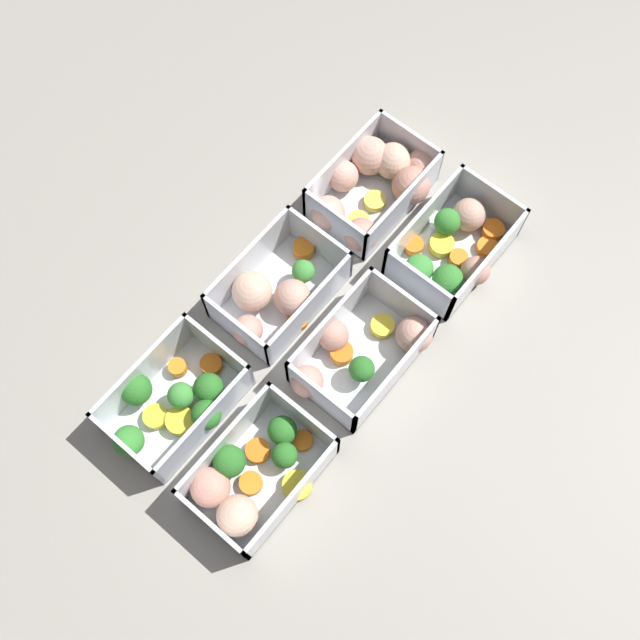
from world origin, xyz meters
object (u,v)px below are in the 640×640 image
Objects in this scene: container_near_right at (454,247)px; container_far_left at (174,403)px; container_far_center at (275,293)px; container_far_right at (376,184)px; container_near_center at (362,351)px; container_near_left at (249,477)px.

container_near_right is 0.95× the size of container_far_left.
container_far_right is (0.20, -0.00, 0.00)m from container_far_center.
container_near_right is at bearing -19.46° from container_far_left.
container_near_center is 0.95× the size of container_far_right.
container_far_center is at bearing 0.30° from container_far_left.
container_far_left and container_far_right have the same top height.
container_far_center is at bearing 33.67° from container_near_left.
container_far_left is (0.01, 0.12, 0.00)m from container_near_left.
container_near_left is at bearing -162.22° from container_far_right.
container_far_center is at bearing 145.38° from container_near_right.
container_far_left and container_far_center have the same top height.
container_far_center is 0.20m from container_far_right.
container_far_left is at bearing -179.94° from container_far_right.
container_near_center is at bearing -146.07° from container_far_right.
container_near_right and container_far_center have the same top height.
container_near_right is (0.18, -0.00, 0.00)m from container_near_center.
container_near_center is at bearing -34.07° from container_far_left.
container_near_center is 1.08× the size of container_far_left.
container_far_center is (0.18, 0.00, -0.00)m from container_far_left.
container_far_left is at bearing 86.41° from container_near_left.
container_far_center is (-0.19, 0.13, 0.00)m from container_near_right.
container_near_right is 0.13m from container_far_right.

